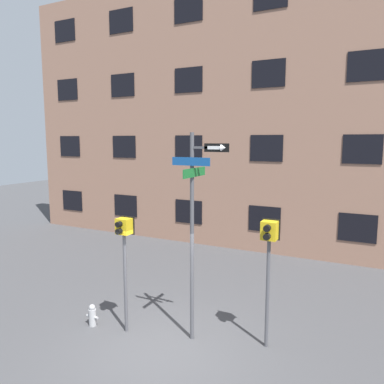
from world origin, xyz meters
TOP-DOWN VIEW (x-y plane):
  - ground_plane at (0.00, 0.00)m, footprint 60.00×60.00m
  - building_facade at (-0.00, 8.31)m, footprint 24.00×0.64m
  - street_sign_pole at (0.43, 0.79)m, footprint 1.31×1.05m
  - pedestrian_signal_left at (-1.20, 0.38)m, footprint 0.39×0.40m
  - pedestrian_signal_right at (1.99, 1.23)m, footprint 0.39×0.40m
  - fire_hydrant at (-2.11, 0.23)m, footprint 0.34×0.18m

SIDE VIEW (x-z plane):
  - ground_plane at x=0.00m, z-range 0.00..0.00m
  - fire_hydrant at x=-2.11m, z-range -0.01..0.54m
  - pedestrian_signal_left at x=-1.20m, z-range 0.79..3.59m
  - pedestrian_signal_right at x=1.99m, z-range 0.83..3.71m
  - street_sign_pole at x=0.43m, z-range 0.45..5.18m
  - building_facade at x=0.00m, z-range 0.00..11.31m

